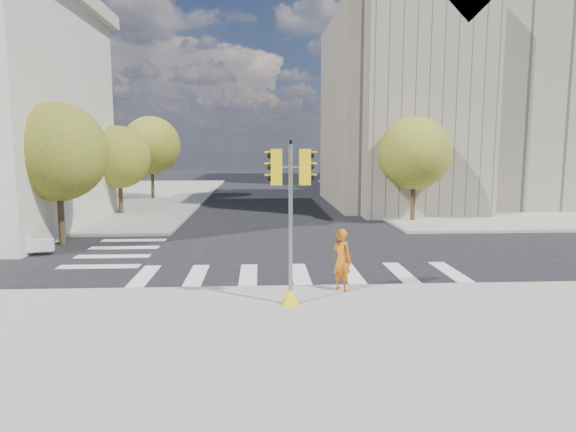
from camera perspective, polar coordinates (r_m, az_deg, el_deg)
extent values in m
plane|color=black|center=(20.10, 1.16, -5.06)|extent=(160.00, 160.00, 0.00)
cube|color=gray|center=(9.71, 6.26, -19.11)|extent=(30.00, 14.00, 0.15)
cube|color=gray|center=(50.54, 22.06, 2.20)|extent=(28.00, 40.00, 0.15)
cube|color=gray|center=(49.37, -25.15, 1.92)|extent=(28.00, 40.00, 0.15)
cube|color=gray|center=(43.72, 22.28, 10.51)|extent=(26.00, 14.00, 14.00)
cube|color=gray|center=(36.19, 14.01, 11.55)|extent=(8.00, 8.00, 14.00)
cube|color=#9EA0A3|center=(66.71, 18.32, 16.46)|extent=(20.00, 18.00, 30.00)
cylinder|color=#382616|center=(25.43, -23.89, -0.22)|extent=(0.28, 0.28, 2.45)
sphere|color=#406F1F|center=(25.22, -24.26, 6.51)|extent=(4.40, 4.40, 4.40)
cylinder|color=#382616|center=(34.90, -18.10, 1.82)|extent=(0.28, 0.28, 2.17)
sphere|color=#406F1F|center=(34.75, -18.28, 6.23)|extent=(4.00, 4.00, 4.00)
cylinder|color=#382616|center=(44.58, -14.81, 3.44)|extent=(0.28, 0.28, 2.62)
sphere|color=#406F1F|center=(44.47, -14.96, 7.60)|extent=(4.80, 4.80, 4.80)
cylinder|color=#382616|center=(31.05, 13.71, 1.49)|extent=(0.28, 0.28, 2.38)
sphere|color=#406F1F|center=(30.88, 13.88, 6.79)|extent=(4.20, 4.20, 4.20)
cylinder|color=#382616|center=(42.62, 9.07, 3.35)|extent=(0.28, 0.28, 2.52)
sphere|color=#406F1F|center=(42.50, 9.16, 7.52)|extent=(4.60, 4.60, 4.60)
cylinder|color=#382616|center=(54.39, 6.41, 4.20)|extent=(0.28, 0.28, 2.27)
sphere|color=#406F1F|center=(54.29, 6.45, 7.08)|extent=(4.00, 4.00, 4.00)
cylinder|color=black|center=(34.86, 12.75, 7.05)|extent=(0.12, 0.12, 8.00)
cube|color=black|center=(35.05, 12.95, 13.60)|extent=(0.35, 0.18, 0.22)
cylinder|color=black|center=(48.48, 8.23, 7.30)|extent=(0.12, 0.12, 8.00)
cube|color=black|center=(48.62, 8.32, 12.02)|extent=(0.35, 0.18, 0.22)
cone|color=#DBB20B|center=(14.20, 0.29, -8.85)|extent=(0.56, 0.56, 0.50)
cylinder|color=gray|center=(13.78, 0.29, -1.12)|extent=(0.11, 0.11, 4.36)
cylinder|color=black|center=(13.61, 0.30, 8.20)|extent=(0.07, 0.07, 0.12)
cylinder|color=gray|center=(13.62, 0.30, 5.47)|extent=(0.90, 0.07, 0.06)
cube|color=#DBB20B|center=(13.60, -1.31, 5.46)|extent=(0.30, 0.22, 0.95)
cube|color=#DBB20B|center=(13.66, 1.90, 5.47)|extent=(0.30, 0.22, 0.95)
imported|color=orange|center=(15.51, 6.02, -4.84)|extent=(0.77, 0.81, 1.87)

